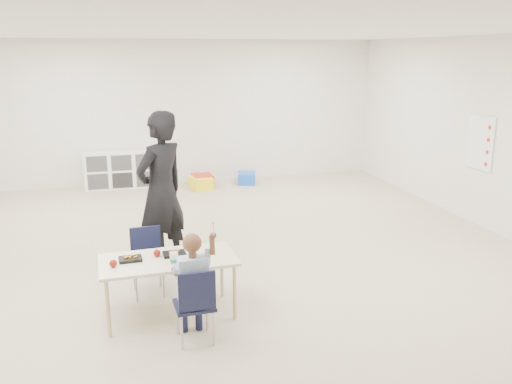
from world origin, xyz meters
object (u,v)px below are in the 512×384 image
object	(u,v)px
child	(194,282)
chair_near	(194,303)
cubby_shelf	(122,170)
adult	(161,192)
table	(169,287)

from	to	relation	value
child	chair_near	bearing A→B (deg)	0.00
chair_near	child	xyz separation A→B (m)	(0.00, 0.00, 0.21)
cubby_shelf	adult	xyz separation A→B (m)	(0.41, -4.31, 0.61)
chair_near	child	distance (m)	0.21
child	cubby_shelf	size ratio (longest dim) A/B	0.82
table	child	bearing A→B (deg)	-74.72
child	adult	distance (m)	1.84
child	adult	size ratio (longest dim) A/B	0.60
child	cubby_shelf	bearing A→B (deg)	92.57
chair_near	child	bearing A→B (deg)	0.00
table	cubby_shelf	distance (m)	5.57
child	table	bearing A→B (deg)	105.28
chair_near	cubby_shelf	bearing A→B (deg)	92.57
table	cubby_shelf	size ratio (longest dim) A/B	0.96
chair_near	adult	size ratio (longest dim) A/B	0.38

